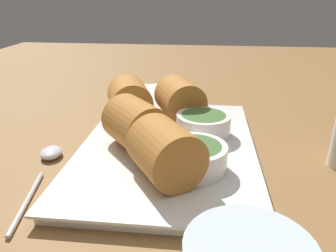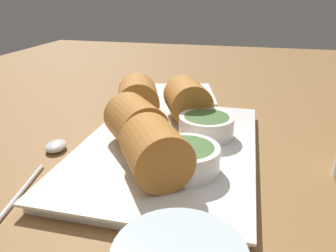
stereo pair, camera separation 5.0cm
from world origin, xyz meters
TOP-DOWN VIEW (x-y plane):
  - table_surface at (0.00, 0.00)cm, footprint 180.00×140.00cm
  - serving_plate at (3.55, 1.21)cm, footprint 33.01×22.73cm
  - roll_front_left at (4.62, -3.07)cm, footprint 9.60×9.50cm
  - roll_front_right at (-6.21, 1.84)cm, footprint 9.15×8.71cm
  - roll_back_left at (-5.61, -5.96)cm, footprint 9.02×8.42cm
  - roll_back_right at (11.68, 1.60)cm, footprint 9.51×9.26cm
  - dipping_bowl_near at (0.01, 5.80)cm, footprint 7.59×7.59cm
  - dipping_bowl_far at (9.85, 4.82)cm, footprint 7.59×7.59cm
  - spoon at (8.00, -13.69)cm, footprint 17.42×4.83cm
  - napkin at (-22.48, -1.95)cm, footprint 17.41×15.79cm

SIDE VIEW (x-z plane):
  - table_surface at x=0.00cm, z-range 0.00..2.00cm
  - napkin at x=-22.48cm, z-range 2.00..2.60cm
  - spoon at x=8.00cm, z-range 1.93..3.18cm
  - serving_plate at x=3.55cm, z-range 2.01..3.51cm
  - dipping_bowl_near at x=0.01cm, z-range 3.63..6.61cm
  - dipping_bowl_far at x=9.85cm, z-range 3.63..6.61cm
  - roll_front_left at x=4.62cm, z-range 3.50..9.85cm
  - roll_front_right at x=-6.21cm, z-range 3.50..9.85cm
  - roll_back_left at x=-5.61cm, z-range 3.50..9.85cm
  - roll_back_right at x=11.68cm, z-range 3.50..9.85cm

